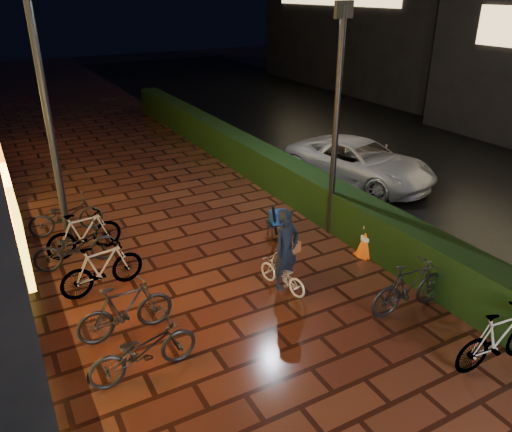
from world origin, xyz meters
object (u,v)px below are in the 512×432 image
cyclist (284,261)px  van (359,162)px  cart_assembly (278,219)px  traffic_barrier (390,253)px

cyclist → van: bearing=38.0°
cyclist → cart_assembly: (1.01, 1.89, -0.14)m
cyclist → cart_assembly: 2.15m
van → cart_assembly: size_ratio=4.76×
cyclist → cart_assembly: cyclist is taller
van → cyclist: size_ratio=2.67×
cart_assembly → traffic_barrier: bearing=-59.4°
cyclist → traffic_barrier: size_ratio=1.01×
van → traffic_barrier: (-2.58, -4.13, -0.29)m
van → traffic_barrier: bearing=-137.6°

